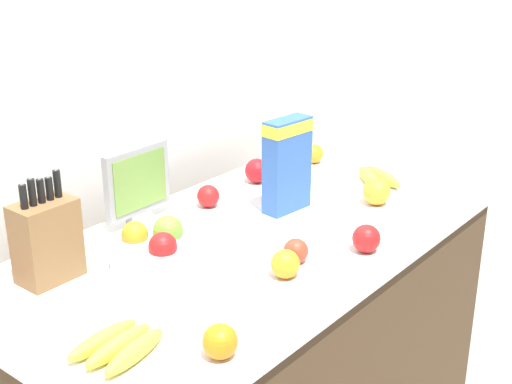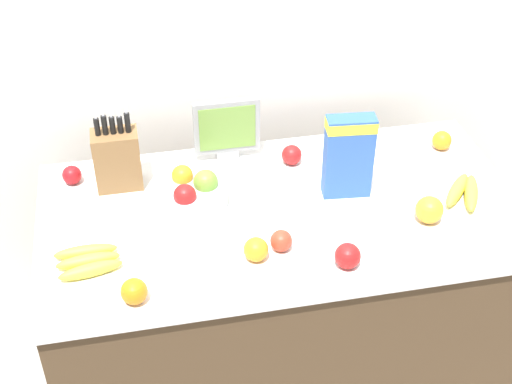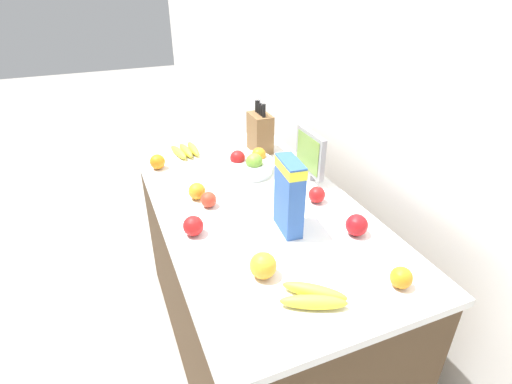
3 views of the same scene
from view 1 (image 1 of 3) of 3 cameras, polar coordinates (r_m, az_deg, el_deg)
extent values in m
cube|color=silver|center=(2.29, -12.64, 10.25)|extent=(9.00, 0.06, 2.60)
cube|color=#4C3823|center=(2.23, -0.39, -14.25)|extent=(1.51, 0.77, 0.85)
cube|color=white|center=(2.01, -0.43, -4.02)|extent=(1.54, 0.80, 0.03)
cube|color=brown|center=(1.81, -16.39, -3.80)|extent=(0.15, 0.10, 0.20)
cylinder|color=black|center=(1.74, -18.11, -0.36)|extent=(0.02, 0.02, 0.06)
cube|color=silver|center=(1.72, -18.29, 1.09)|extent=(0.01, 0.00, 0.03)
cylinder|color=black|center=(1.75, -17.48, -0.03)|extent=(0.02, 0.02, 0.07)
cube|color=silver|center=(1.73, -17.68, 1.66)|extent=(0.01, 0.00, 0.04)
cylinder|color=black|center=(1.76, -16.83, 0.08)|extent=(0.02, 0.02, 0.06)
cube|color=silver|center=(1.74, -17.00, 1.54)|extent=(0.01, 0.00, 0.04)
cylinder|color=black|center=(1.77, -16.20, 0.26)|extent=(0.02, 0.02, 0.06)
cube|color=silver|center=(1.76, -16.35, 1.58)|extent=(0.01, 0.00, 0.03)
cylinder|color=black|center=(1.78, -15.60, 0.65)|extent=(0.02, 0.02, 0.07)
cube|color=silver|center=(1.77, -15.76, 2.17)|extent=(0.01, 0.00, 0.03)
cube|color=gray|center=(2.12, -9.30, -1.98)|extent=(0.08, 0.03, 0.03)
cube|color=gray|center=(2.08, -9.48, 0.90)|extent=(0.23, 0.02, 0.20)
cube|color=olive|center=(2.07, -9.23, 0.82)|extent=(0.19, 0.00, 0.16)
cube|color=#2D56A8|center=(2.13, 2.50, 2.14)|extent=(0.16, 0.08, 0.29)
cube|color=yellow|center=(2.10, 2.55, 5.19)|extent=(0.16, 0.08, 0.04)
cylinder|color=silver|center=(1.85, -7.96, -4.94)|extent=(0.24, 0.24, 0.06)
sphere|color=#6B9E33|center=(1.87, -7.05, -3.07)|extent=(0.08, 0.08, 0.08)
sphere|color=orange|center=(1.86, -9.68, -3.37)|extent=(0.07, 0.07, 0.07)
sphere|color=red|center=(1.79, -7.47, -4.33)|extent=(0.07, 0.07, 0.07)
ellipsoid|color=yellow|center=(2.43, 10.06, 1.24)|extent=(0.12, 0.20, 0.04)
ellipsoid|color=yellow|center=(2.41, 9.10, 1.12)|extent=(0.16, 0.18, 0.04)
ellipsoid|color=yellow|center=(1.50, -9.67, -12.46)|extent=(0.19, 0.07, 0.04)
ellipsoid|color=yellow|center=(1.52, -10.94, -11.97)|extent=(0.19, 0.06, 0.04)
ellipsoid|color=yellow|center=(1.54, -12.16, -11.48)|extent=(0.18, 0.04, 0.04)
sphere|color=#A31419|center=(2.39, 0.08, 1.71)|extent=(0.08, 0.08, 0.08)
sphere|color=red|center=(1.85, 3.20, -4.73)|extent=(0.07, 0.07, 0.07)
sphere|color=red|center=(1.92, 8.82, -3.69)|extent=(0.08, 0.08, 0.08)
sphere|color=red|center=(2.20, -3.85, -0.32)|extent=(0.07, 0.07, 0.07)
sphere|color=orange|center=(2.59, 4.64, 3.07)|extent=(0.07, 0.07, 0.07)
sphere|color=orange|center=(1.48, -2.89, -11.85)|extent=(0.07, 0.07, 0.07)
sphere|color=orange|center=(2.24, 9.62, 0.07)|extent=(0.09, 0.09, 0.09)
sphere|color=orange|center=(1.77, 2.36, -5.77)|extent=(0.07, 0.07, 0.07)
camera|label=2|loc=(1.26, 82.09, 31.93)|focal=50.00mm
camera|label=3|loc=(2.80, 28.23, 19.57)|focal=28.00mm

